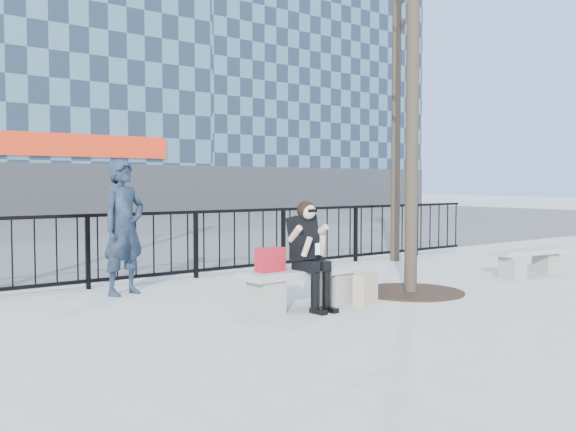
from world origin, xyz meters
TOP-DOWN VIEW (x-y plane):
  - ground at (0.00, 0.00)m, footprint 120.00×120.00m
  - railing at (0.00, 3.00)m, footprint 14.00×0.06m
  - building_right at (20.00, 27.00)m, footprint 16.20×10.20m
  - tree_grate at (1.90, -0.10)m, footprint 1.50×1.50m
  - bench_main at (0.00, 0.00)m, footprint 1.65×0.46m
  - bench_second at (4.76, -0.19)m, footprint 1.49×0.42m
  - seated_woman at (0.00, -0.16)m, footprint 0.50×0.64m
  - handbag at (-0.48, 0.02)m, footprint 0.36×0.19m
  - shopping_bag at (0.77, -0.34)m, footprint 0.45×0.29m
  - standing_man at (-1.37, 2.24)m, footprint 0.79×0.64m

SIDE VIEW (x-z plane):
  - ground at x=0.00m, z-range 0.00..0.00m
  - tree_grate at x=1.90m, z-range 0.00..0.02m
  - shopping_bag at x=0.77m, z-range 0.00..0.40m
  - bench_second at x=4.76m, z-range 0.05..0.49m
  - bench_main at x=0.00m, z-range 0.06..0.55m
  - railing at x=0.00m, z-range 0.00..1.11m
  - handbag at x=-0.48m, z-range 0.49..0.78m
  - seated_woman at x=0.00m, z-range 0.00..1.34m
  - standing_man at x=-1.37m, z-range 0.00..1.88m
  - building_right at x=20.00m, z-range 0.00..20.60m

